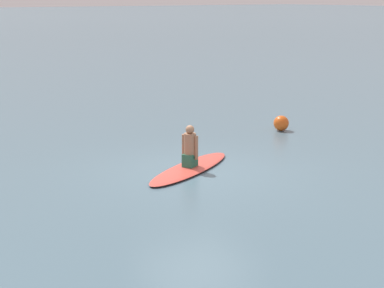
% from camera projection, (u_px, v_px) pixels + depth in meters
% --- Properties ---
extents(ground_plane, '(400.00, 400.00, 0.00)m').
position_uv_depth(ground_plane, '(196.00, 172.00, 14.04)').
color(ground_plane, slate).
extents(surfboard, '(2.09, 3.29, 0.09)m').
position_uv_depth(surfboard, '(190.00, 168.00, 14.23)').
color(surfboard, '#D84C3F').
rests_on(surfboard, ground).
extents(person_paddler, '(0.41, 0.40, 0.96)m').
position_uv_depth(person_paddler, '(190.00, 148.00, 14.12)').
color(person_paddler, '#26664C').
rests_on(person_paddler, surfboard).
extents(buoy_marker, '(0.46, 0.46, 0.46)m').
position_uv_depth(buoy_marker, '(281.00, 123.00, 18.32)').
color(buoy_marker, '#E55919').
rests_on(buoy_marker, ground).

